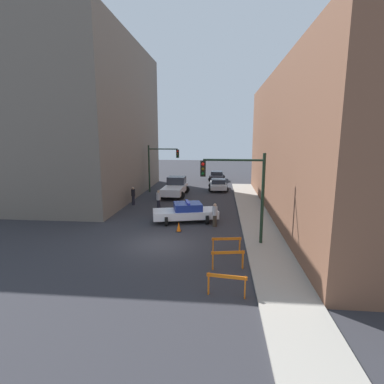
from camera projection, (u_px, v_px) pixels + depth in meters
The scene contains 17 objects.
ground_plane at pixel (160, 244), 17.56m from camera, with size 120.00×120.00×0.00m, color #2D2D33.
sidewalk_right at pixel (267, 247), 16.96m from camera, with size 2.40×44.00×0.12m.
building_corner_left at pixel (71, 121), 30.94m from camera, with size 14.00×20.00×15.49m.
building_right at pixel (350, 145), 23.07m from camera, with size 12.00×28.00×11.14m.
traffic_light_near at pixel (242, 185), 16.93m from camera, with size 3.64×0.35×5.20m.
traffic_light_far at pixel (159, 162), 32.87m from camera, with size 3.44×0.35×5.20m.
police_car at pixel (186, 212), 22.00m from camera, with size 5.01×3.05×1.52m.
white_truck at pixel (175, 187), 31.53m from camera, with size 2.76×5.47×1.90m.
parked_car_near at pixel (218, 184), 34.69m from camera, with size 2.37×4.36×1.31m.
parked_car_mid at pixel (217, 176), 42.14m from camera, with size 2.32×4.33×1.31m.
pedestrian_crossing at pixel (159, 199), 25.65m from camera, with size 0.51×0.51×1.66m.
pedestrian_corner at pixel (133, 196), 27.28m from camera, with size 0.40×0.40×1.66m.
pedestrian_sidewalk at pixel (215, 215), 20.77m from camera, with size 0.47×0.47×1.66m.
barrier_front at pixel (227, 282), 11.78m from camera, with size 1.59×0.35×0.90m.
barrier_mid at pixel (228, 257), 14.18m from camera, with size 1.59×0.40×0.90m.
barrier_back at pixel (226, 243), 16.04m from camera, with size 1.59×0.38×0.90m.
traffic_cone at pixel (179, 227), 19.78m from camera, with size 0.36×0.36×0.66m.
Camera 1 is at (3.51, -16.42, 6.29)m, focal length 28.00 mm.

